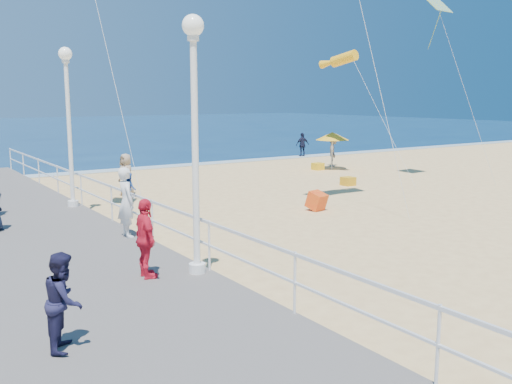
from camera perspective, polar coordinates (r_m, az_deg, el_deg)
ground at (r=15.57m, az=11.89°, el=-5.98°), size 160.00×160.00×0.00m
surf_line at (r=33.01m, az=-14.45°, el=2.10°), size 160.00×1.20×0.04m
boardwalk at (r=11.61m, az=-15.44°, el=-10.49°), size 5.00×44.00×0.40m
railing at (r=12.24m, az=-4.71°, el=-3.99°), size 0.05×42.00×0.55m
lamp_post_mid at (r=11.77m, az=-6.16°, el=7.31°), size 0.44×0.44×5.32m
lamp_post_far at (r=20.18m, az=-18.27°, el=7.77°), size 0.44×0.44×5.32m
woman_holding_toddler at (r=15.51m, az=-12.82°, el=-1.00°), size 0.48×0.70×1.87m
toddler_held at (r=15.65m, az=-12.55°, el=0.36°), size 0.34×0.43×0.85m
spectator_3 at (r=11.92m, az=-10.97°, el=-4.60°), size 0.49×1.01×1.66m
spectator_7 at (r=8.99m, az=-18.66°, el=-10.26°), size 0.81×0.88×1.47m
beach_walker_a at (r=34.39m, az=7.76°, el=4.07°), size 1.26×1.33×1.81m
beach_walker_b at (r=39.65m, az=4.67°, el=4.72°), size 1.03×0.56×1.67m
beach_walker_c at (r=24.49m, az=-12.86°, el=1.70°), size 0.69×0.94×1.77m
box_kite at (r=20.87m, az=6.08°, el=-1.05°), size 0.69×0.81×0.74m
beach_umbrella at (r=32.75m, az=7.64°, el=5.56°), size 1.90×1.90×2.14m
beach_chair_left at (r=32.63m, az=6.20°, el=2.56°), size 0.55×0.55×0.40m
beach_chair_right at (r=27.04m, az=9.19°, el=1.07°), size 0.55×0.55×0.40m
kite_windsock at (r=30.52m, az=8.81°, el=13.05°), size 0.98×2.53×1.05m
kite_diamond_multi at (r=29.78m, az=17.57°, el=17.62°), size 1.49×1.19×0.94m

